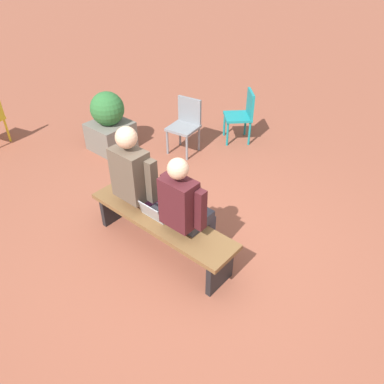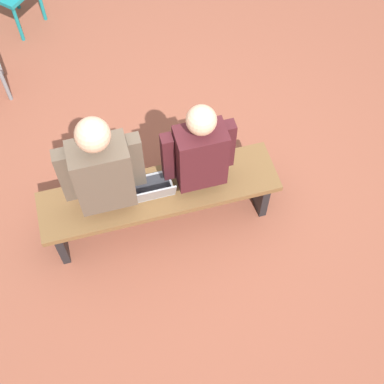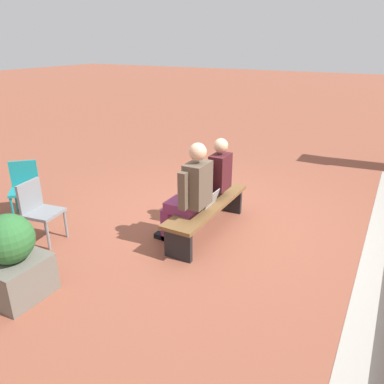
{
  "view_description": "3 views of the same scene",
  "coord_description": "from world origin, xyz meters",
  "px_view_note": "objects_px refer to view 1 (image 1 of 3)",
  "views": [
    {
      "loc": [
        -1.97,
        2.26,
        2.99
      ],
      "look_at": [
        0.01,
        -0.05,
        0.8
      ],
      "focal_mm": 35.0,
      "sensor_mm": 36.0,
      "label": 1
    },
    {
      "loc": [
        0.59,
        2.26,
        3.81
      ],
      "look_at": [
        0.07,
        0.34,
        0.63
      ],
      "focal_mm": 50.0,
      "sensor_mm": 36.0,
      "label": 2
    },
    {
      "loc": [
        4.52,
        2.26,
        2.55
      ],
      "look_at": [
        0.73,
        0.16,
        0.78
      ],
      "focal_mm": 35.0,
      "sensor_mm": 36.0,
      "label": 3
    }
  ],
  "objects_px": {
    "plastic_chair_far_right": "(243,113)",
    "plastic_chair_far_left": "(186,122)",
    "person_adult": "(139,179)",
    "laptop": "(156,212)",
    "planter": "(109,123)",
    "bench": "(161,224)",
    "person_student": "(186,208)"
  },
  "relations": [
    {
      "from": "person_student",
      "to": "laptop",
      "type": "xyz_separation_m",
      "value": [
        0.36,
        0.08,
        -0.2
      ]
    },
    {
      "from": "person_student",
      "to": "planter",
      "type": "bearing_deg",
      "value": -22.81
    },
    {
      "from": "plastic_chair_far_right",
      "to": "laptop",
      "type": "bearing_deg",
      "value": 105.55
    },
    {
      "from": "person_student",
      "to": "planter",
      "type": "height_order",
      "value": "person_student"
    },
    {
      "from": "laptop",
      "to": "plastic_chair_far_right",
      "type": "distance_m",
      "value": 2.85
    },
    {
      "from": "planter",
      "to": "person_student",
      "type": "bearing_deg",
      "value": 157.19
    },
    {
      "from": "plastic_chair_far_right",
      "to": "plastic_chair_far_left",
      "type": "bearing_deg",
      "value": 61.31
    },
    {
      "from": "person_student",
      "to": "person_adult",
      "type": "bearing_deg",
      "value": -0.46
    },
    {
      "from": "person_adult",
      "to": "planter",
      "type": "distance_m",
      "value": 2.17
    },
    {
      "from": "plastic_chair_far_left",
      "to": "bench",
      "type": "bearing_deg",
      "value": 124.58
    },
    {
      "from": "planter",
      "to": "plastic_chair_far_left",
      "type": "bearing_deg",
      "value": -142.43
    },
    {
      "from": "bench",
      "to": "laptop",
      "type": "distance_m",
      "value": 0.16
    },
    {
      "from": "laptop",
      "to": "plastic_chair_far_left",
      "type": "height_order",
      "value": "plastic_chair_far_left"
    },
    {
      "from": "person_adult",
      "to": "plastic_chair_far_right",
      "type": "distance_m",
      "value": 2.71
    },
    {
      "from": "plastic_chair_far_right",
      "to": "planter",
      "type": "distance_m",
      "value": 2.14
    },
    {
      "from": "bench",
      "to": "person_adult",
      "type": "bearing_deg",
      "value": -10.7
    },
    {
      "from": "person_adult",
      "to": "laptop",
      "type": "relative_size",
      "value": 4.37
    },
    {
      "from": "bench",
      "to": "plastic_chair_far_right",
      "type": "distance_m",
      "value": 2.85
    },
    {
      "from": "laptop",
      "to": "plastic_chair_far_right",
      "type": "relative_size",
      "value": 0.38
    },
    {
      "from": "laptop",
      "to": "person_adult",
      "type": "bearing_deg",
      "value": -14.49
    },
    {
      "from": "person_student",
      "to": "laptop",
      "type": "bearing_deg",
      "value": 12.17
    },
    {
      "from": "bench",
      "to": "person_adult",
      "type": "xyz_separation_m",
      "value": [
        0.37,
        -0.07,
        0.39
      ]
    },
    {
      "from": "person_student",
      "to": "laptop",
      "type": "distance_m",
      "value": 0.42
    },
    {
      "from": "plastic_chair_far_left",
      "to": "plastic_chair_far_right",
      "type": "relative_size",
      "value": 1.0
    },
    {
      "from": "person_student",
      "to": "laptop",
      "type": "relative_size",
      "value": 4.08
    },
    {
      "from": "plastic_chair_far_left",
      "to": "planter",
      "type": "bearing_deg",
      "value": 37.57
    },
    {
      "from": "laptop",
      "to": "plastic_chair_far_left",
      "type": "bearing_deg",
      "value": -56.73
    },
    {
      "from": "bench",
      "to": "plastic_chair_far_left",
      "type": "relative_size",
      "value": 2.14
    },
    {
      "from": "person_adult",
      "to": "laptop",
      "type": "height_order",
      "value": "person_adult"
    },
    {
      "from": "bench",
      "to": "person_student",
      "type": "bearing_deg",
      "value": -167.9
    },
    {
      "from": "plastic_chair_far_left",
      "to": "plastic_chair_far_right",
      "type": "height_order",
      "value": "same"
    },
    {
      "from": "planter",
      "to": "bench",
      "type": "bearing_deg",
      "value": 153.12
    }
  ]
}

